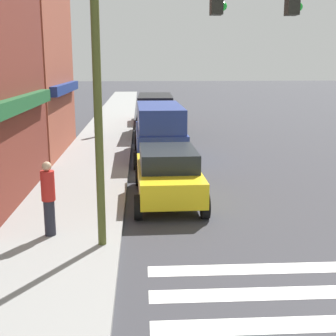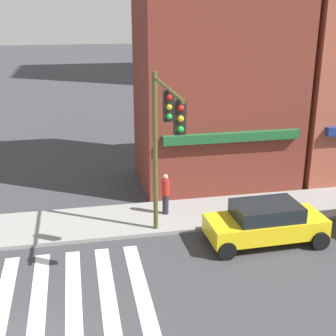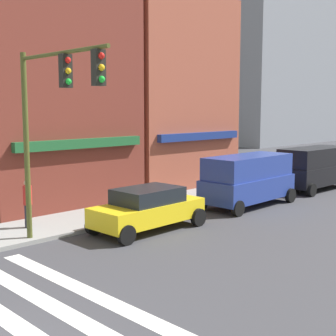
{
  "view_description": "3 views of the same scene",
  "coord_description": "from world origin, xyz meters",
  "px_view_note": "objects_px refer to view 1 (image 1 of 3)",
  "views": [
    {
      "loc": [
        -5.08,
        5.5,
        4.14
      ],
      "look_at": [
        8.7,
        4.7,
        1.0
      ],
      "focal_mm": 50.0,
      "sensor_mm": 36.0,
      "label": 1
    },
    {
      "loc": [
        1.98,
        -10.03,
        8.53
      ],
      "look_at": [
        4.84,
        4.0,
        3.5
      ],
      "focal_mm": 50.0,
      "sensor_mm": 36.0,
      "label": 2
    },
    {
      "loc": [
        -2.7,
        -7.8,
        4.48
      ],
      "look_at": [
        11.04,
        6.0,
        2.0
      ],
      "focal_mm": 50.0,
      "sensor_mm": 36.0,
      "label": 3
    }
  ],
  "objects_px": {
    "van_black": "(155,114)",
    "traffic_signal": "(176,42)",
    "sedan_yellow": "(168,173)",
    "pedestrian_red_jacket": "(48,197)",
    "van_blue": "(160,130)",
    "suv_red": "(153,109)",
    "pedestrian_grey_coat": "(99,119)"
  },
  "relations": [
    {
      "from": "van_black",
      "to": "suv_red",
      "type": "relative_size",
      "value": 1.06
    },
    {
      "from": "traffic_signal",
      "to": "pedestrian_grey_coat",
      "type": "xyz_separation_m",
      "value": [
        15.79,
        3.02,
        -3.46
      ]
    },
    {
      "from": "traffic_signal",
      "to": "suv_red",
      "type": "height_order",
      "value": "traffic_signal"
    },
    {
      "from": "sedan_yellow",
      "to": "suv_red",
      "type": "bearing_deg",
      "value": -1.4
    },
    {
      "from": "sedan_yellow",
      "to": "pedestrian_red_jacket",
      "type": "bearing_deg",
      "value": 135.99
    },
    {
      "from": "traffic_signal",
      "to": "van_black",
      "type": "relative_size",
      "value": 1.24
    },
    {
      "from": "van_black",
      "to": "traffic_signal",
      "type": "bearing_deg",
      "value": -178.75
    },
    {
      "from": "traffic_signal",
      "to": "pedestrian_red_jacket",
      "type": "xyz_separation_m",
      "value": [
        0.64,
        2.91,
        -3.46
      ]
    },
    {
      "from": "suv_red",
      "to": "pedestrian_red_jacket",
      "type": "relative_size",
      "value": 2.68
    },
    {
      "from": "traffic_signal",
      "to": "suv_red",
      "type": "xyz_separation_m",
      "value": [
        22.1,
        -0.06,
        -3.5
      ]
    },
    {
      "from": "traffic_signal",
      "to": "pedestrian_grey_coat",
      "type": "bearing_deg",
      "value": 10.83
    },
    {
      "from": "traffic_signal",
      "to": "van_blue",
      "type": "bearing_deg",
      "value": -0.33
    },
    {
      "from": "sedan_yellow",
      "to": "van_black",
      "type": "xyz_separation_m",
      "value": [
        12.51,
        -0.0,
        0.44
      ]
    },
    {
      "from": "van_blue",
      "to": "pedestrian_grey_coat",
      "type": "distance_m",
      "value": 6.44
    },
    {
      "from": "suv_red",
      "to": "pedestrian_red_jacket",
      "type": "height_order",
      "value": "suv_red"
    },
    {
      "from": "traffic_signal",
      "to": "pedestrian_red_jacket",
      "type": "distance_m",
      "value": 4.56
    },
    {
      "from": "pedestrian_grey_coat",
      "to": "van_blue",
      "type": "bearing_deg",
      "value": 168.93
    },
    {
      "from": "van_black",
      "to": "pedestrian_grey_coat",
      "type": "bearing_deg",
      "value": 102.36
    },
    {
      "from": "sedan_yellow",
      "to": "van_blue",
      "type": "xyz_separation_m",
      "value": [
        6.26,
        -0.0,
        0.44
      ]
    },
    {
      "from": "sedan_yellow",
      "to": "van_black",
      "type": "height_order",
      "value": "van_black"
    },
    {
      "from": "sedan_yellow",
      "to": "van_black",
      "type": "relative_size",
      "value": 0.88
    },
    {
      "from": "traffic_signal",
      "to": "van_blue",
      "type": "xyz_separation_m",
      "value": [
        10.13,
        -0.06,
        -3.25
      ]
    },
    {
      "from": "traffic_signal",
      "to": "van_black",
      "type": "height_order",
      "value": "traffic_signal"
    },
    {
      "from": "van_black",
      "to": "suv_red",
      "type": "distance_m",
      "value": 5.73
    },
    {
      "from": "sedan_yellow",
      "to": "suv_red",
      "type": "height_order",
      "value": "suv_red"
    },
    {
      "from": "van_blue",
      "to": "pedestrian_red_jacket",
      "type": "height_order",
      "value": "van_blue"
    },
    {
      "from": "pedestrian_red_jacket",
      "to": "pedestrian_grey_coat",
      "type": "bearing_deg",
      "value": 78.6
    },
    {
      "from": "sedan_yellow",
      "to": "van_black",
      "type": "distance_m",
      "value": 12.52
    },
    {
      "from": "suv_red",
      "to": "pedestrian_grey_coat",
      "type": "height_order",
      "value": "suv_red"
    },
    {
      "from": "van_blue",
      "to": "sedan_yellow",
      "type": "bearing_deg",
      "value": 178.82
    },
    {
      "from": "sedan_yellow",
      "to": "pedestrian_grey_coat",
      "type": "distance_m",
      "value": 12.31
    },
    {
      "from": "suv_red",
      "to": "pedestrian_grey_coat",
      "type": "bearing_deg",
      "value": 152.61
    }
  ]
}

